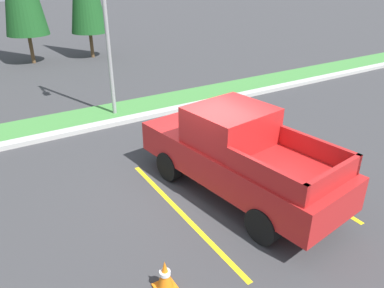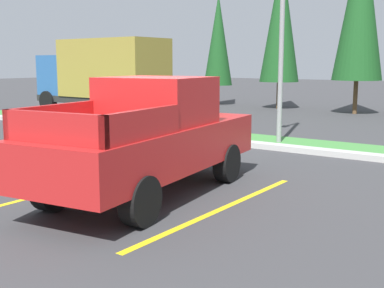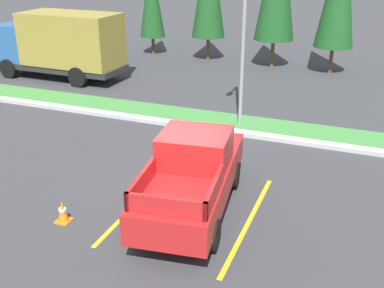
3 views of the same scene
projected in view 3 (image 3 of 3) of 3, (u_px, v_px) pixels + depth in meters
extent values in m
plane|color=#38383A|center=(184.00, 196.00, 12.98)|extent=(120.00, 120.00, 0.00)
cube|color=yellow|center=(140.00, 199.00, 12.81)|extent=(0.12, 4.80, 0.01)
cube|color=yellow|center=(249.00, 222.00, 11.76)|extent=(0.12, 4.80, 0.01)
cube|color=#B2B2AD|center=(235.00, 132.00, 17.23)|extent=(56.00, 0.40, 0.15)
cube|color=#42843D|center=(243.00, 123.00, 18.18)|extent=(56.00, 1.80, 0.06)
cylinder|color=black|center=(177.00, 169.00, 13.70)|extent=(0.38, 0.79, 0.76)
cylinder|color=black|center=(234.00, 175.00, 13.33)|extent=(0.38, 0.79, 0.76)
cylinder|color=black|center=(142.00, 225.00, 10.94)|extent=(0.38, 0.79, 0.76)
cylinder|color=black|center=(212.00, 235.00, 10.57)|extent=(0.38, 0.79, 0.76)
cube|color=red|center=(192.00, 181.00, 11.94)|extent=(2.58, 5.41, 0.76)
cube|color=red|center=(195.00, 148.00, 11.89)|extent=(1.96, 1.82, 0.84)
cube|color=#2D3842|center=(202.00, 135.00, 12.60)|extent=(1.61, 0.28, 0.63)
cube|color=red|center=(141.00, 182.00, 10.59)|extent=(0.35, 1.90, 0.44)
cube|color=red|center=(214.00, 191.00, 10.22)|extent=(0.35, 1.90, 0.44)
cube|color=red|center=(166.00, 207.00, 9.60)|extent=(1.80, 0.34, 0.44)
cube|color=silver|center=(212.00, 150.00, 14.31)|extent=(1.81, 0.40, 0.28)
cylinder|color=black|center=(9.00, 69.00, 24.40)|extent=(1.01, 0.32, 1.00)
cylinder|color=black|center=(37.00, 60.00, 26.26)|extent=(1.01, 0.32, 1.00)
cylinder|color=black|center=(78.00, 77.00, 22.82)|extent=(1.01, 0.32, 1.00)
cylinder|color=black|center=(103.00, 67.00, 24.69)|extent=(1.01, 0.32, 1.00)
cube|color=#262626|center=(62.00, 66.00, 24.34)|extent=(6.85, 2.46, 0.30)
cube|color=#285693|center=(21.00, 41.00, 24.82)|extent=(1.66, 2.34, 1.90)
cube|color=#2D3842|center=(8.00, 35.00, 25.01)|extent=(0.11, 2.10, 0.90)
cube|color=olive|center=(71.00, 39.00, 23.48)|extent=(5.06, 2.52, 2.60)
cylinder|color=gray|center=(244.00, 30.00, 16.60)|extent=(0.14, 0.14, 7.34)
cylinder|color=brown|center=(153.00, 45.00, 29.92)|extent=(0.20, 0.20, 1.10)
cylinder|color=brown|center=(208.00, 48.00, 28.35)|extent=(0.20, 0.20, 1.38)
cylinder|color=brown|center=(272.00, 53.00, 26.61)|extent=(0.20, 0.20, 1.55)
cylinder|color=brown|center=(331.00, 60.00, 25.25)|extent=(0.20, 0.20, 1.44)
cube|color=orange|center=(64.00, 221.00, 11.78)|extent=(0.36, 0.36, 0.04)
cone|color=orange|center=(63.00, 211.00, 11.66)|extent=(0.28, 0.28, 0.56)
cylinder|color=white|center=(62.00, 210.00, 11.65)|extent=(0.19, 0.19, 0.07)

